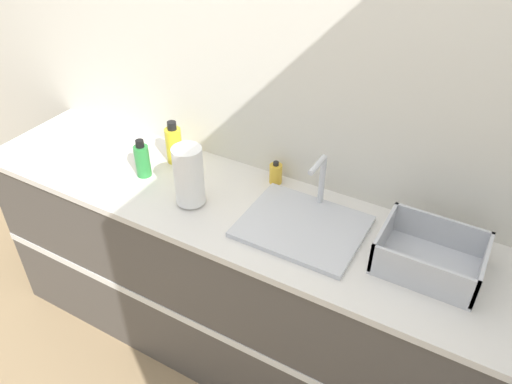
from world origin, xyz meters
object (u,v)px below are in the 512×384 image
Objects in this scene: dish_rack at (429,257)px; soap_dispenser at (276,173)px; bottle_green at (142,160)px; bottle_yellow at (174,144)px; sink at (303,224)px; paper_towel_roll at (189,176)px.

dish_rack is 3.36× the size of soap_dispenser.
bottle_green is 0.17m from bottle_yellow.
soap_dispenser is (-0.23, 0.21, 0.03)m from sink.
sink is at bearing 1.54° from bottle_green.
paper_towel_roll is 0.33m from bottle_yellow.
sink is 0.72m from bottle_yellow.
bottle_green is 0.87× the size of bottle_yellow.
paper_towel_roll is (-0.46, -0.08, 0.11)m from sink.
sink reaches higher than dish_rack.
bottle_yellow is at bearing 174.35° from dish_rack.
bottle_yellow is 1.95× the size of soap_dispenser.
bottle_yellow is at bearing 138.09° from paper_towel_roll.
paper_towel_roll is at bearing -173.60° from dish_rack.
soap_dispenser is (0.23, 0.30, -0.08)m from paper_towel_roll.
paper_towel_roll reaches higher than sink.
soap_dispenser is (-0.69, 0.19, 0.00)m from dish_rack.
bottle_green is at bearing -107.84° from bottle_yellow.
bottle_yellow reaches higher than soap_dispenser.
sink reaches higher than bottle_green.
paper_towel_roll is 0.31m from bottle_green.
bottle_green is 1.70× the size of soap_dispenser.
sink is at bearing -177.35° from dish_rack.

